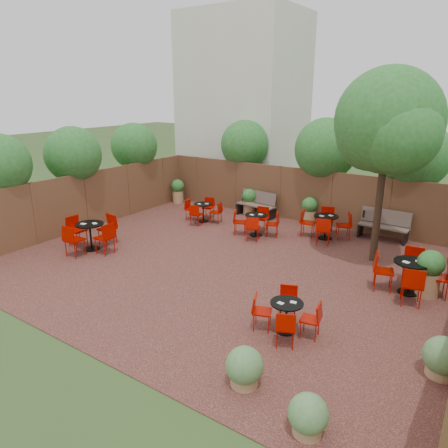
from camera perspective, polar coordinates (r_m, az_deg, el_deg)
The scene contains 12 objects.
ground at distance 11.93m, azimuth 0.61°, elevation -5.59°, with size 80.00×80.00×0.00m, color #354F23.
courtyard_paving at distance 11.93m, azimuth 0.61°, elevation -5.55°, with size 12.00×10.00×0.02m, color #331715.
fence_back at distance 15.82m, azimuth 10.74°, elevation 3.80°, with size 12.00×0.08×2.00m, color #51301E.
fence_left at distance 15.58m, azimuth -18.10°, elevation 3.01°, with size 0.08×10.00×2.00m, color #51301E.
neighbour_building at distance 20.13m, azimuth 2.69°, elevation 15.65°, with size 5.00×4.00×8.00m, color silver.
overhang_foliage at distance 14.58m, azimuth 3.81°, elevation 9.37°, with size 15.16×10.37×2.26m.
courtyard_tree at distance 12.09m, azimuth 21.28°, elevation 12.17°, with size 2.90×2.81×5.34m.
park_bench_left at distance 16.37m, azimuth 4.51°, elevation 2.79°, with size 1.61×0.65×0.97m.
park_bench_right at distance 14.70m, azimuth 20.89°, elevation -0.07°, with size 1.60×0.56×0.98m.
bistro_tables at distance 12.53m, azimuth 3.91°, elevation -2.17°, with size 10.45×7.36×0.96m.
planters at distance 14.64m, azimuth 7.89°, elevation 1.18°, with size 11.14×4.17×1.14m.
low_shrubs at distance 7.44m, azimuth 15.76°, elevation -19.05°, with size 3.33×3.12×0.72m.
Camera 1 is at (6.06, -9.13, 4.72)m, focal length 33.71 mm.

